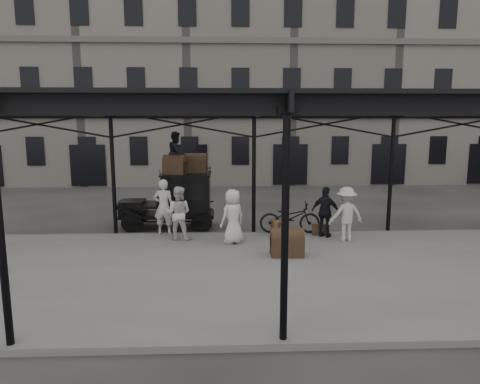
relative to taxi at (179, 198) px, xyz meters
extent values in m
plane|color=#383533|center=(2.84, -3.23, -1.20)|extent=(120.00, 120.00, 0.00)
cube|color=slate|center=(2.84, -5.23, -1.13)|extent=(28.00, 8.00, 0.15)
cylinder|color=black|center=(2.84, -1.23, 0.95)|extent=(0.14, 0.14, 4.30)
cylinder|color=black|center=(2.84, -9.03, 0.95)|extent=(0.14, 0.14, 4.30)
cube|color=black|center=(2.84, -1.23, 3.28)|extent=(22.00, 0.10, 0.45)
cube|color=black|center=(2.84, -9.03, 3.28)|extent=(22.00, 0.10, 0.45)
cube|color=black|center=(2.84, -4.93, 3.45)|extent=(22.50, 9.00, 0.08)
cube|color=silver|center=(2.84, -4.93, 3.52)|extent=(18.00, 7.00, 0.04)
cube|color=slate|center=(2.84, 14.77, 5.80)|extent=(64.00, 8.00, 14.00)
cylinder|color=black|center=(-1.68, -0.72, -0.80)|extent=(0.80, 0.10, 0.80)
cylinder|color=black|center=(-1.68, 0.72, -0.80)|extent=(0.80, 0.10, 0.80)
cylinder|color=black|center=(0.92, -0.72, -0.80)|extent=(0.80, 0.10, 0.80)
cylinder|color=black|center=(0.92, 0.72, -0.80)|extent=(0.80, 0.10, 0.80)
cube|color=black|center=(-0.43, 0.00, -0.65)|extent=(3.60, 1.25, 0.12)
cube|color=black|center=(-1.78, 0.00, -0.35)|extent=(0.90, 1.00, 0.55)
cube|color=black|center=(-2.25, 0.00, -0.35)|extent=(0.06, 0.70, 0.55)
cube|color=black|center=(-0.98, 0.00, -0.25)|extent=(0.70, 1.30, 0.10)
cube|color=black|center=(0.32, 0.00, 0.15)|extent=(1.80, 1.45, 1.55)
cube|color=black|center=(0.32, -0.73, 0.35)|extent=(1.40, 0.02, 0.60)
cube|color=black|center=(0.32, 0.00, 0.95)|extent=(1.90, 1.55, 0.06)
imported|color=beige|center=(-0.38, -1.43, -0.05)|extent=(0.78, 0.56, 2.00)
imported|color=silver|center=(0.20, -2.12, -0.14)|extent=(1.00, 0.84, 1.84)
imported|color=silver|center=(2.05, -2.65, -0.15)|extent=(1.05, 0.99, 1.81)
imported|color=black|center=(5.30, -2.02, -0.17)|extent=(1.10, 0.96, 1.77)
imported|color=beige|center=(5.86, -2.55, -0.13)|extent=(1.30, 0.90, 1.85)
imported|color=black|center=(4.14, -1.43, -0.48)|extent=(2.21, 0.86, 1.14)
imported|color=black|center=(-0.03, -0.10, 1.77)|extent=(0.72, 0.86, 1.59)
cube|color=brown|center=(3.80, -1.43, -0.80)|extent=(0.68, 0.57, 0.50)
cube|color=#3F281D|center=(3.70, -1.49, -0.83)|extent=(0.35, 0.62, 0.45)
cube|color=#3F281D|center=(5.19, -1.78, -0.85)|extent=(0.61, 0.18, 0.40)
camera|label=1|loc=(1.74, -16.42, 2.97)|focal=32.00mm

